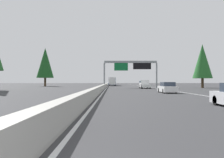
{
  "coord_description": "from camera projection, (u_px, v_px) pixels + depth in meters",
  "views": [
    {
      "loc": [
        -2.19,
        -1.47,
        1.55
      ],
      "look_at": [
        66.56,
        -1.52,
        2.27
      ],
      "focal_mm": 37.02,
      "sensor_mm": 36.0,
      "label": 1
    }
  ],
  "objects": [
    {
      "name": "pickup_near_center",
      "position": [
        145.0,
        84.0,
        51.7
      ],
      "size": [
        5.6,
        2.0,
        1.86
      ],
      "color": "white",
      "rests_on": "ground"
    },
    {
      "name": "conifer_right_mid",
      "position": [
        202.0,
        61.0,
        55.5
      ],
      "size": [
        4.63,
        4.63,
        10.53
      ],
      "color": "#4C3823",
      "rests_on": "ground"
    },
    {
      "name": "shoulder_stripe_right",
      "position": [
        144.0,
        86.0,
        72.18
      ],
      "size": [
        160.0,
        0.16,
        0.01
      ],
      "primitive_type": "cube",
      "color": "silver",
      "rests_on": "ground"
    },
    {
      "name": "shoulder_stripe_median",
      "position": [
        108.0,
        86.0,
        72.17
      ],
      "size": [
        160.0,
        0.16,
        0.01
      ],
      "primitive_type": "cube",
      "color": "silver",
      "rests_on": "ground"
    },
    {
      "name": "median_barrier",
      "position": [
        107.0,
        85.0,
        82.17
      ],
      "size": [
        180.0,
        0.56,
        0.9
      ],
      "primitive_type": "cube",
      "color": "#ADAAA3",
      "rests_on": "ground"
    },
    {
      "name": "conifer_left_mid",
      "position": [
        45.0,
        63.0,
        74.4
      ],
      "size": [
        5.46,
        5.46,
        12.4
      ],
      "color": "#4C3823",
      "rests_on": "ground"
    },
    {
      "name": "sedan_distant_b",
      "position": [
        167.0,
        88.0,
        31.24
      ],
      "size": [
        4.4,
        1.8,
        1.47
      ],
      "color": "white",
      "rests_on": "ground"
    },
    {
      "name": "sign_gantry_overhead",
      "position": [
        131.0,
        66.0,
        54.21
      ],
      "size": [
        0.5,
        12.68,
        6.41
      ],
      "color": "gray",
      "rests_on": "ground"
    },
    {
      "name": "bus_far_left",
      "position": [
        113.0,
        81.0,
        97.08
      ],
      "size": [
        11.5,
        2.55,
        3.1
      ],
      "color": "#1E4793",
      "rests_on": "ground"
    },
    {
      "name": "box_truck_far_center",
      "position": [
        112.0,
        81.0,
        81.06
      ],
      "size": [
        8.5,
        2.4,
        2.95
      ],
      "color": "white",
      "rests_on": "ground"
    },
    {
      "name": "ground_plane",
      "position": [
        106.0,
        87.0,
        62.17
      ],
      "size": [
        320.0,
        320.0,
        0.0
      ],
      "primitive_type": "plane",
      "color": "#38383A"
    }
  ]
}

